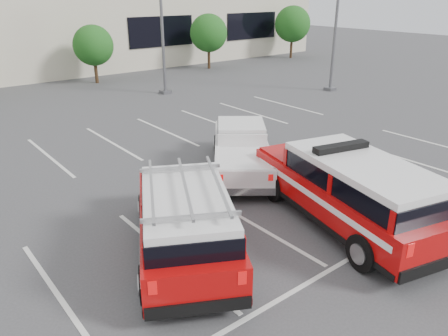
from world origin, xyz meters
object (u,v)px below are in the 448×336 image
object	(u,v)px
light_pole_right	(337,7)
tree_mid_right	(94,47)
white_pickup	(241,153)
tree_right	(209,34)
light_pole_mid	(161,7)
fire_chief_suv	(349,195)
ladder_suv	(185,225)
tree_far_right	(293,25)

from	to	relation	value
light_pole_right	tree_mid_right	bearing A→B (deg)	132.17
white_pickup	tree_right	bearing A→B (deg)	94.09
light_pole_right	white_pickup	distance (m)	15.91
white_pickup	light_pole_mid	bearing A→B (deg)	108.20
tree_mid_right	fire_chief_suv	size ratio (longest dim) A/B	0.60
tree_right	light_pole_mid	size ratio (longest dim) A/B	0.43
light_pole_mid	fire_chief_suv	bearing A→B (deg)	-105.58
tree_right	light_pole_mid	world-z (taller)	light_pole_mid
light_pole_mid	ladder_suv	bearing A→B (deg)	-119.99
tree_mid_right	light_pole_mid	bearing A→B (deg)	-72.48
tree_right	light_pole_right	xyz separation A→B (m)	(0.91, -12.05, 2.41)
light_pole_right	ladder_suv	world-z (taller)	light_pole_right
light_pole_mid	tree_right	bearing A→B (deg)	36.77
fire_chief_suv	tree_mid_right	bearing A→B (deg)	97.12
fire_chief_suv	ladder_suv	world-z (taller)	fire_chief_suv
white_pickup	ladder_suv	distance (m)	5.77
light_pole_right	ladder_suv	size ratio (longest dim) A/B	1.78
fire_chief_suv	tree_right	bearing A→B (deg)	75.64
tree_right	fire_chief_suv	world-z (taller)	tree_right
tree_right	white_pickup	bearing A→B (deg)	-124.00
tree_right	tree_mid_right	bearing A→B (deg)	-180.00
tree_mid_right	tree_right	distance (m)	10.00
fire_chief_suv	white_pickup	distance (m)	4.89
fire_chief_suv	white_pickup	world-z (taller)	fire_chief_suv
tree_right	tree_far_right	bearing A→B (deg)	0.00
tree_right	tree_far_right	size ratio (longest dim) A/B	0.91
tree_mid_right	white_pickup	distance (m)	19.16
tree_mid_right	light_pole_right	bearing A→B (deg)	-47.83
tree_far_right	light_pole_mid	size ratio (longest dim) A/B	0.47
tree_mid_right	light_pole_right	xyz separation A→B (m)	(10.91, -12.05, 2.68)
ladder_suv	light_pole_mid	bearing A→B (deg)	88.42
fire_chief_suv	white_pickup	size ratio (longest dim) A/B	1.22
fire_chief_suv	white_pickup	xyz separation A→B (m)	(0.29, 4.87, -0.24)
tree_right	fire_chief_suv	bearing A→B (deg)	-118.74
tree_mid_right	tree_far_right	world-z (taller)	tree_far_right
tree_far_right	white_pickup	distance (m)	29.64
white_pickup	light_pole_right	bearing A→B (deg)	64.69
light_pole_mid	tree_far_right	bearing A→B (deg)	18.48
light_pole_right	fire_chief_suv	bearing A→B (deg)	-139.97
tree_mid_right	tree_far_right	size ratio (longest dim) A/B	0.82
tree_right	light_pole_mid	distance (m)	10.38
fire_chief_suv	light_pole_mid	bearing A→B (deg)	88.81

